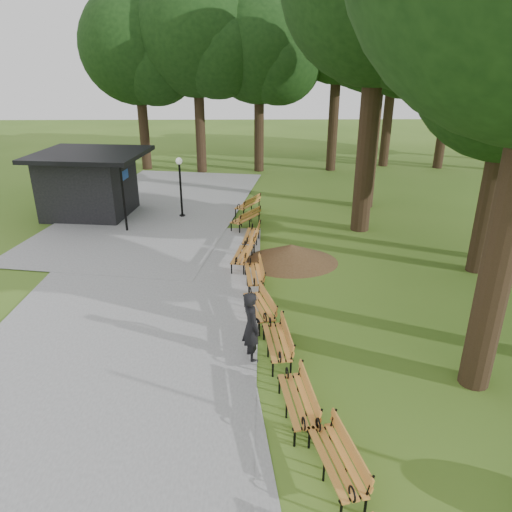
{
  "coord_description": "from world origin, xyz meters",
  "views": [
    {
      "loc": [
        -0.33,
        -9.38,
        7.25
      ],
      "look_at": [
        -0.08,
        5.17,
        1.1
      ],
      "focal_mm": 33.63,
      "sensor_mm": 36.0,
      "label": 1
    }
  ],
  "objects_px": {
    "person": "(251,326)",
    "kiosk": "(88,184)",
    "bench_4": "(259,307)",
    "lawn_tree_4": "(382,17)",
    "bench_6": "(242,255)",
    "bench_5": "(254,274)",
    "bench_2": "(297,400)",
    "bench_7": "(251,236)",
    "bench_3": "(277,342)",
    "bench_1": "(336,461)",
    "lamp_post": "(180,174)",
    "bench_8": "(245,218)",
    "bench_9": "(248,205)",
    "dirt_mound": "(291,253)"
  },
  "relations": [
    {
      "from": "bench_4",
      "to": "bench_7",
      "type": "height_order",
      "value": "same"
    },
    {
      "from": "bench_3",
      "to": "bench_2",
      "type": "bearing_deg",
      "value": 1.99
    },
    {
      "from": "bench_4",
      "to": "person",
      "type": "bearing_deg",
      "value": -21.04
    },
    {
      "from": "lamp_post",
      "to": "bench_7",
      "type": "height_order",
      "value": "lamp_post"
    },
    {
      "from": "dirt_mound",
      "to": "bench_5",
      "type": "height_order",
      "value": "bench_5"
    },
    {
      "from": "lamp_post",
      "to": "bench_6",
      "type": "height_order",
      "value": "lamp_post"
    },
    {
      "from": "lamp_post",
      "to": "bench_6",
      "type": "relative_size",
      "value": 1.51
    },
    {
      "from": "bench_2",
      "to": "bench_6",
      "type": "xyz_separation_m",
      "value": [
        -1.24,
        8.05,
        0.0
      ]
    },
    {
      "from": "lamp_post",
      "to": "bench_1",
      "type": "bearing_deg",
      "value": -73.07
    },
    {
      "from": "person",
      "to": "bench_4",
      "type": "height_order",
      "value": "person"
    },
    {
      "from": "bench_1",
      "to": "bench_5",
      "type": "xyz_separation_m",
      "value": [
        -1.39,
        8.02,
        0.0
      ]
    },
    {
      "from": "bench_2",
      "to": "bench_4",
      "type": "relative_size",
      "value": 1.0
    },
    {
      "from": "bench_2",
      "to": "bench_3",
      "type": "height_order",
      "value": "same"
    },
    {
      "from": "kiosk",
      "to": "bench_6",
      "type": "distance_m",
      "value": 9.78
    },
    {
      "from": "bench_6",
      "to": "bench_9",
      "type": "height_order",
      "value": "same"
    },
    {
      "from": "lamp_post",
      "to": "bench_1",
      "type": "distance_m",
      "value": 16.35
    },
    {
      "from": "kiosk",
      "to": "bench_1",
      "type": "height_order",
      "value": "kiosk"
    },
    {
      "from": "person",
      "to": "bench_8",
      "type": "xyz_separation_m",
      "value": [
        -0.19,
        10.13,
        -0.51
      ]
    },
    {
      "from": "bench_2",
      "to": "bench_6",
      "type": "relative_size",
      "value": 1.0
    },
    {
      "from": "lawn_tree_4",
      "to": "bench_6",
      "type": "bearing_deg",
      "value": -129.97
    },
    {
      "from": "person",
      "to": "bench_2",
      "type": "xyz_separation_m",
      "value": [
        0.95,
        -2.19,
        -0.51
      ]
    },
    {
      "from": "kiosk",
      "to": "lawn_tree_4",
      "type": "relative_size",
      "value": 0.4
    },
    {
      "from": "bench_7",
      "to": "bench_5",
      "type": "bearing_deg",
      "value": 8.55
    },
    {
      "from": "person",
      "to": "lamp_post",
      "type": "xyz_separation_m",
      "value": [
        -3.24,
        11.72,
        1.13
      ]
    },
    {
      "from": "dirt_mound",
      "to": "bench_4",
      "type": "bearing_deg",
      "value": -106.92
    },
    {
      "from": "person",
      "to": "bench_7",
      "type": "bearing_deg",
      "value": -20.83
    },
    {
      "from": "bench_4",
      "to": "bench_7",
      "type": "xyz_separation_m",
      "value": [
        -0.18,
        5.93,
        0.0
      ]
    },
    {
      "from": "lamp_post",
      "to": "dirt_mound",
      "type": "relative_size",
      "value": 0.96
    },
    {
      "from": "person",
      "to": "kiosk",
      "type": "xyz_separation_m",
      "value": [
        -7.71,
        12.15,
        0.59
      ]
    },
    {
      "from": "bench_4",
      "to": "dirt_mound",
      "type": "bearing_deg",
      "value": 148.98
    },
    {
      "from": "bench_5",
      "to": "lawn_tree_4",
      "type": "bearing_deg",
      "value": 143.41
    },
    {
      "from": "person",
      "to": "bench_7",
      "type": "height_order",
      "value": "person"
    },
    {
      "from": "dirt_mound",
      "to": "lamp_post",
      "type": "bearing_deg",
      "value": 130.81
    },
    {
      "from": "dirt_mound",
      "to": "bench_1",
      "type": "distance_m",
      "value": 10.04
    },
    {
      "from": "bench_2",
      "to": "bench_7",
      "type": "distance_m",
      "value": 10.09
    },
    {
      "from": "bench_4",
      "to": "bench_5",
      "type": "distance_m",
      "value": 2.26
    },
    {
      "from": "bench_7",
      "to": "kiosk",
      "type": "bearing_deg",
      "value": -111.32
    },
    {
      "from": "bench_6",
      "to": "bench_9",
      "type": "xyz_separation_m",
      "value": [
        0.21,
        6.38,
        0.0
      ]
    },
    {
      "from": "bench_2",
      "to": "lawn_tree_4",
      "type": "distance_m",
      "value": 18.33
    },
    {
      "from": "bench_3",
      "to": "bench_9",
      "type": "xyz_separation_m",
      "value": [
        -0.73,
        12.18,
        0.0
      ]
    },
    {
      "from": "bench_4",
      "to": "lawn_tree_4",
      "type": "relative_size",
      "value": 0.16
    },
    {
      "from": "bench_6",
      "to": "bench_4",
      "type": "bearing_deg",
      "value": 18.35
    },
    {
      "from": "lamp_post",
      "to": "bench_7",
      "type": "xyz_separation_m",
      "value": [
        3.29,
        -3.87,
        -1.64
      ]
    },
    {
      "from": "bench_6",
      "to": "lawn_tree_4",
      "type": "height_order",
      "value": "lawn_tree_4"
    },
    {
      "from": "bench_6",
      "to": "bench_7",
      "type": "relative_size",
      "value": 1.0
    },
    {
      "from": "bench_6",
      "to": "bench_8",
      "type": "height_order",
      "value": "same"
    },
    {
      "from": "bench_6",
      "to": "kiosk",
      "type": "bearing_deg",
      "value": -119.58
    },
    {
      "from": "kiosk",
      "to": "lawn_tree_4",
      "type": "xyz_separation_m",
      "value": [
        13.68,
        1.2,
        7.24
      ]
    },
    {
      "from": "kiosk",
      "to": "dirt_mound",
      "type": "relative_size",
      "value": 1.65
    },
    {
      "from": "bench_5",
      "to": "bench_9",
      "type": "bearing_deg",
      "value": 177.44
    }
  ]
}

